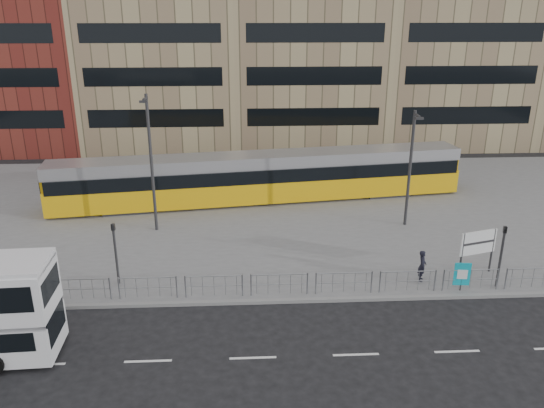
{
  "coord_description": "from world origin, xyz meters",
  "views": [
    {
      "loc": [
        -2.14,
        -21.11,
        12.55
      ],
      "look_at": [
        -0.75,
        6.0,
        2.64
      ],
      "focal_mm": 35.0,
      "sensor_mm": 36.0,
      "label": 1
    }
  ],
  "objects_px": {
    "station_sign": "(478,244)",
    "traffic_light_west": "(115,246)",
    "tram": "(261,177)",
    "lamp_post_west": "(151,159)",
    "lamp_post_east": "(411,164)",
    "ad_panel": "(462,275)",
    "pedestrian": "(422,266)",
    "traffic_light_east": "(502,249)"
  },
  "relations": [
    {
      "from": "tram",
      "to": "ad_panel",
      "type": "height_order",
      "value": "tram"
    },
    {
      "from": "ad_panel",
      "to": "lamp_post_east",
      "type": "xyz_separation_m",
      "value": [
        -0.25,
        8.18,
        3.06
      ]
    },
    {
      "from": "lamp_post_east",
      "to": "tram",
      "type": "bearing_deg",
      "value": 150.26
    },
    {
      "from": "pedestrian",
      "to": "traffic_light_east",
      "type": "height_order",
      "value": "traffic_light_east"
    },
    {
      "from": "ad_panel",
      "to": "traffic_light_west",
      "type": "relative_size",
      "value": 0.46
    },
    {
      "from": "station_sign",
      "to": "tram",
      "type": "bearing_deg",
      "value": 115.57
    },
    {
      "from": "pedestrian",
      "to": "lamp_post_east",
      "type": "height_order",
      "value": "lamp_post_east"
    },
    {
      "from": "ad_panel",
      "to": "lamp_post_east",
      "type": "bearing_deg",
      "value": 97.44
    },
    {
      "from": "tram",
      "to": "ad_panel",
      "type": "xyz_separation_m",
      "value": [
        8.97,
        -13.16,
        -0.83
      ]
    },
    {
      "from": "lamp_post_west",
      "to": "lamp_post_east",
      "type": "relative_size",
      "value": 1.15
    },
    {
      "from": "traffic_light_west",
      "to": "lamp_post_east",
      "type": "relative_size",
      "value": 0.44
    },
    {
      "from": "tram",
      "to": "lamp_post_west",
      "type": "relative_size",
      "value": 3.47
    },
    {
      "from": "pedestrian",
      "to": "lamp_post_east",
      "type": "distance_m",
      "value": 7.85
    },
    {
      "from": "tram",
      "to": "lamp_post_east",
      "type": "distance_m",
      "value": 10.29
    },
    {
      "from": "lamp_post_west",
      "to": "traffic_light_west",
      "type": "bearing_deg",
      "value": -96.91
    },
    {
      "from": "tram",
      "to": "traffic_light_west",
      "type": "relative_size",
      "value": 9.09
    },
    {
      "from": "ad_panel",
      "to": "pedestrian",
      "type": "relative_size",
      "value": 0.91
    },
    {
      "from": "station_sign",
      "to": "traffic_light_west",
      "type": "relative_size",
      "value": 0.75
    },
    {
      "from": "traffic_light_east",
      "to": "ad_panel",
      "type": "bearing_deg",
      "value": -162.6
    },
    {
      "from": "pedestrian",
      "to": "traffic_light_west",
      "type": "xyz_separation_m",
      "value": [
        -14.7,
        0.45,
        1.19
      ]
    },
    {
      "from": "traffic_light_east",
      "to": "lamp_post_west",
      "type": "height_order",
      "value": "lamp_post_west"
    },
    {
      "from": "traffic_light_east",
      "to": "lamp_post_east",
      "type": "bearing_deg",
      "value": 113.33
    },
    {
      "from": "traffic_light_west",
      "to": "lamp_post_east",
      "type": "distance_m",
      "value": 17.41
    },
    {
      "from": "ad_panel",
      "to": "pedestrian",
      "type": "bearing_deg",
      "value": 150.4
    },
    {
      "from": "ad_panel",
      "to": "traffic_light_east",
      "type": "height_order",
      "value": "traffic_light_east"
    },
    {
      "from": "tram",
      "to": "lamp_post_east",
      "type": "height_order",
      "value": "lamp_post_east"
    },
    {
      "from": "tram",
      "to": "lamp_post_east",
      "type": "xyz_separation_m",
      "value": [
        8.72,
        -4.98,
        2.23
      ]
    },
    {
      "from": "station_sign",
      "to": "ad_panel",
      "type": "bearing_deg",
      "value": -146.02
    },
    {
      "from": "station_sign",
      "to": "ad_panel",
      "type": "relative_size",
      "value": 1.63
    },
    {
      "from": "traffic_light_east",
      "to": "lamp_post_west",
      "type": "relative_size",
      "value": 0.38
    },
    {
      "from": "pedestrian",
      "to": "lamp_post_east",
      "type": "xyz_separation_m",
      "value": [
        1.28,
        7.09,
        3.1
      ]
    },
    {
      "from": "station_sign",
      "to": "lamp_post_east",
      "type": "relative_size",
      "value": 0.33
    },
    {
      "from": "ad_panel",
      "to": "lamp_post_east",
      "type": "height_order",
      "value": "lamp_post_east"
    },
    {
      "from": "ad_panel",
      "to": "lamp_post_west",
      "type": "height_order",
      "value": "lamp_post_west"
    },
    {
      "from": "ad_panel",
      "to": "lamp_post_west",
      "type": "bearing_deg",
      "value": 157.88
    },
    {
      "from": "traffic_light_west",
      "to": "lamp_post_west",
      "type": "height_order",
      "value": "lamp_post_west"
    },
    {
      "from": "pedestrian",
      "to": "traffic_light_east",
      "type": "bearing_deg",
      "value": -82.31
    },
    {
      "from": "tram",
      "to": "lamp_post_west",
      "type": "bearing_deg",
      "value": -149.98
    },
    {
      "from": "traffic_light_west",
      "to": "lamp_post_west",
      "type": "bearing_deg",
      "value": 102.4
    },
    {
      "from": "ad_panel",
      "to": "lamp_post_west",
      "type": "relative_size",
      "value": 0.18
    },
    {
      "from": "lamp_post_east",
      "to": "lamp_post_west",
      "type": "bearing_deg",
      "value": -179.84
    },
    {
      "from": "station_sign",
      "to": "pedestrian",
      "type": "height_order",
      "value": "station_sign"
    }
  ]
}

